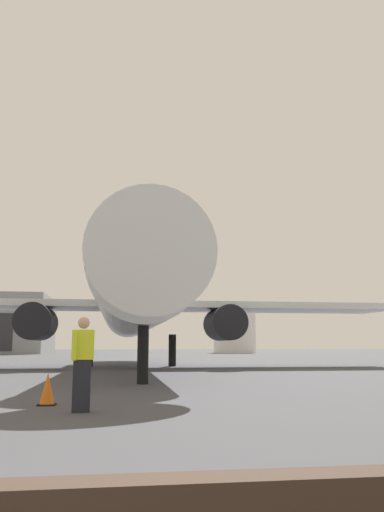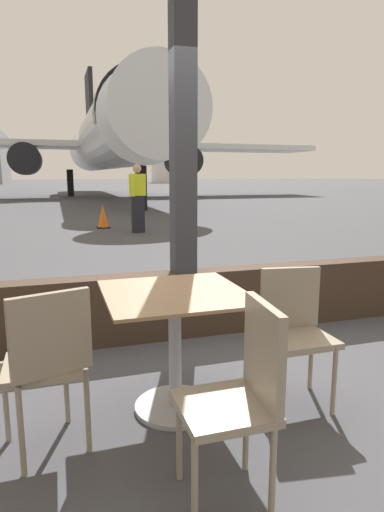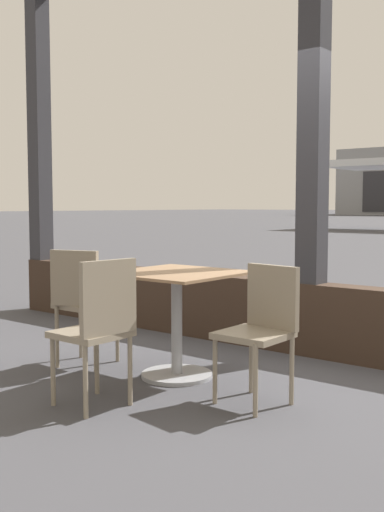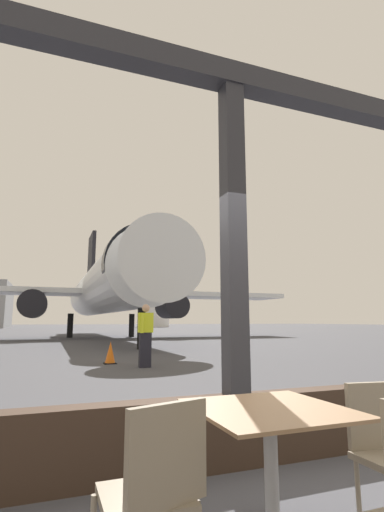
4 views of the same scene
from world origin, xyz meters
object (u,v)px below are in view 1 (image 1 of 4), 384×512
Objects in this scene: fuel_storage_tank at (235,332)px; ground_crew_worker at (82,362)px; airplane at (134,299)px; traffic_cone at (47,390)px.

ground_crew_worker is at bearing -105.10° from fuel_storage_tank.
traffic_cone is at bearing -97.50° from airplane.
ground_crew_worker reaches higher than traffic_cone.
airplane reaches higher than fuel_storage_tank.
ground_crew_worker is 1.58m from traffic_cone.
ground_crew_worker is 0.26× the size of fuel_storage_tank.
ground_crew_worker is (-1.45, -18.13, -2.79)m from airplane.
airplane is 56.31m from fuel_storage_tank.
ground_crew_worker is at bearing -94.58° from airplane.
traffic_cone is 0.10× the size of fuel_storage_tank.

